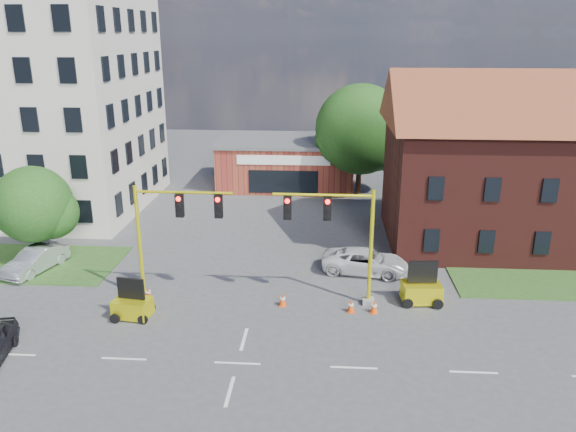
% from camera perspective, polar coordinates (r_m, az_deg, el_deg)
% --- Properties ---
extents(ground, '(120.00, 120.00, 0.00)m').
position_cam_1_polar(ground, '(25.08, -5.16, -14.67)').
color(ground, '#454648').
rests_on(ground, ground).
extents(lane_markings, '(60.00, 36.00, 0.01)m').
position_cam_1_polar(lane_markings, '(22.65, -6.39, -18.75)').
color(lane_markings, white).
rests_on(lane_markings, ground).
extents(office_block, '(18.40, 15.40, 20.60)m').
position_cam_1_polar(office_block, '(48.89, -25.62, 12.62)').
color(office_block, beige).
rests_on(office_block, ground).
extents(brick_shop, '(12.40, 8.40, 4.30)m').
position_cam_1_polar(brick_shop, '(52.16, -0.14, 5.52)').
color(brick_shop, maroon).
rests_on(brick_shop, ground).
extents(townhouse_row, '(21.00, 11.00, 11.50)m').
position_cam_1_polar(townhouse_row, '(40.23, 24.92, 5.52)').
color(townhouse_row, '#451914').
rests_on(townhouse_row, ground).
extents(tree_large, '(8.08, 7.69, 9.59)m').
position_cam_1_polar(tree_large, '(48.65, 7.82, 8.44)').
color(tree_large, '#3B2615').
rests_on(tree_large, ground).
extents(tree_nw_front, '(4.90, 4.67, 6.01)m').
position_cam_1_polar(tree_nw_front, '(37.23, -24.07, 0.88)').
color(tree_nw_front, '#3B2615').
rests_on(tree_nw_front, ground).
extents(signal_mast_west, '(5.30, 0.60, 6.20)m').
position_cam_1_polar(signal_mast_west, '(29.56, -11.94, -1.30)').
color(signal_mast_west, gray).
rests_on(signal_mast_west, ground).
extents(signal_mast_east, '(5.30, 0.60, 6.20)m').
position_cam_1_polar(signal_mast_east, '(28.47, 5.19, -1.72)').
color(signal_mast_east, gray).
rests_on(signal_mast_east, ground).
extents(trailer_west, '(1.94, 1.44, 2.04)m').
position_cam_1_polar(trailer_west, '(29.25, -15.52, -8.79)').
color(trailer_west, yellow).
rests_on(trailer_west, ground).
extents(trailer_east, '(2.09, 1.50, 2.25)m').
position_cam_1_polar(trailer_east, '(30.46, 13.39, -7.35)').
color(trailer_east, yellow).
rests_on(trailer_east, ground).
extents(cone_a, '(0.40, 0.40, 0.70)m').
position_cam_1_polar(cone_a, '(31.06, -14.04, -7.64)').
color(cone_a, '#E2470B').
rests_on(cone_a, ground).
extents(cone_b, '(0.40, 0.40, 0.70)m').
position_cam_1_polar(cone_b, '(29.48, -0.56, -8.51)').
color(cone_b, '#E2470B').
rests_on(cone_b, ground).
extents(cone_c, '(0.40, 0.40, 0.70)m').
position_cam_1_polar(cone_c, '(29.12, 8.74, -9.09)').
color(cone_c, '#E2470B').
rests_on(cone_c, ground).
extents(cone_d, '(0.40, 0.40, 0.70)m').
position_cam_1_polar(cone_d, '(29.02, 6.42, -9.09)').
color(cone_d, '#E2470B').
rests_on(cone_d, ground).
extents(pickup_white, '(5.35, 3.09, 1.40)m').
position_cam_1_polar(pickup_white, '(33.53, 7.84, -4.58)').
color(pickup_white, white).
rests_on(pickup_white, ground).
extents(sedan_silver_front, '(2.60, 4.55, 1.42)m').
position_cam_1_polar(sedan_silver_front, '(36.59, -24.26, -4.11)').
color(sedan_silver_front, '#ACAFB4').
rests_on(sedan_silver_front, ground).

